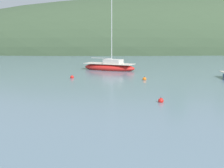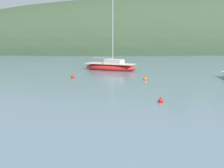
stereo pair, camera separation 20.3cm
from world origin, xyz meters
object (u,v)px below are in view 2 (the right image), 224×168
(sailboat_orange_cutter, at_px, (111,67))
(mooring_buoy_channel, at_px, (145,79))
(mooring_buoy_inner, at_px, (73,77))
(mooring_buoy_outer, at_px, (161,101))

(sailboat_orange_cutter, height_order, mooring_buoy_channel, sailboat_orange_cutter)
(mooring_buoy_inner, bearing_deg, sailboat_orange_cutter, 58.96)
(mooring_buoy_outer, bearing_deg, mooring_buoy_channel, 86.03)
(mooring_buoy_channel, distance_m, mooring_buoy_outer, 12.78)
(sailboat_orange_cutter, distance_m, mooring_buoy_inner, 9.97)
(mooring_buoy_inner, relative_size, mooring_buoy_outer, 1.00)
(mooring_buoy_channel, height_order, mooring_buoy_outer, same)
(sailboat_orange_cutter, xyz_separation_m, mooring_buoy_channel, (3.22, -10.81, -0.34))
(sailboat_orange_cutter, bearing_deg, mooring_buoy_inner, -121.04)
(mooring_buoy_inner, xyz_separation_m, mooring_buoy_channel, (8.36, -2.27, 0.00))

